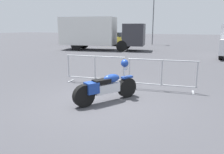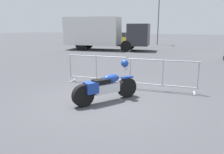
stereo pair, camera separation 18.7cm
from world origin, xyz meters
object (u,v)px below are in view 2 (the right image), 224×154
box_truck (102,32)px  parked_car_yellow (122,38)px  parked_car_blue (101,38)px  crowd_barrier_far (163,75)px  motorcycle (106,86)px  street_lamp (159,13)px  pedestrian (128,39)px  crowd_barrier_near (96,69)px  parked_car_maroon (83,37)px

box_truck → parked_car_yellow: (-0.51, 6.35, -0.90)m
parked_car_blue → parked_car_yellow: 2.82m
crowd_barrier_far → box_truck: box_truck is taller
motorcycle → crowd_barrier_far: size_ratio=0.80×
street_lamp → pedestrian: bearing=-111.2°
crowd_barrier_near → street_lamp: 19.55m
parked_car_maroon → street_lamp: (9.54, 1.52, 2.98)m
crowd_barrier_near → parked_car_blue: parked_car_blue is taller
parked_car_yellow → street_lamp: size_ratio=0.78×
crowd_barrier_far → parked_car_maroon: 22.58m
crowd_barrier_near → crowd_barrier_far: (2.52, 0.00, 0.00)m
motorcycle → parked_car_yellow: 20.57m
crowd_barrier_near → parked_car_blue: bearing=116.4°
parked_car_yellow → pedestrian: pedestrian is taller
parked_car_maroon → parked_car_blue: size_ratio=0.96×
crowd_barrier_near → pedestrian: (-3.95, 14.14, 0.36)m
box_truck → pedestrian: bearing=54.7°
parked_car_blue → pedestrian: bearing=-121.0°
crowd_barrier_near → parked_car_blue: 19.59m
box_truck → crowd_barrier_far: bearing=-64.1°
parked_car_maroon → pedestrian: 8.37m
motorcycle → box_truck: (-6.64, 12.93, 1.18)m
parked_car_maroon → pedestrian: bearing=-110.4°
parked_car_blue → street_lamp: size_ratio=0.81×
box_truck → parked_car_maroon: box_truck is taller
motorcycle → crowd_barrier_far: 2.15m
parked_car_blue → motorcycle: bearing=-148.0°
parked_car_blue → parked_car_yellow: (2.82, -0.00, -0.03)m
motorcycle → box_truck: box_truck is taller
box_truck → pedestrian: size_ratio=4.71×
box_truck → street_lamp: street_lamp is taller
crowd_barrier_far → street_lamp: size_ratio=0.41×
street_lamp → parked_car_yellow: bearing=-157.1°
pedestrian → crowd_barrier_near: bearing=121.5°
box_truck → parked_car_blue: bearing=108.3°
parked_car_maroon → street_lamp: size_ratio=0.77×
box_truck → crowd_barrier_near: bearing=-73.6°
parked_car_maroon → parked_car_yellow: parked_car_yellow is taller
box_truck → parked_car_yellow: box_truck is taller
crowd_barrier_far → parked_car_yellow: 19.46m
parked_car_maroon → parked_car_blue: bearing=-88.0°
parked_car_yellow → parked_car_blue: bearing=94.6°
box_truck → parked_car_maroon: (-6.14, 6.49, -0.90)m
box_truck → street_lamp: size_ratio=1.40×
crowd_barrier_far → box_truck: size_ratio=0.29×
crowd_barrier_near → parked_car_yellow: bearing=108.6°
parked_car_blue → crowd_barrier_far: bearing=-142.8°
pedestrian → parked_car_maroon: bearing=-9.1°
pedestrian → crowd_barrier_far: bearing=130.5°
motorcycle → crowd_barrier_near: (-1.26, 1.74, 0.10)m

